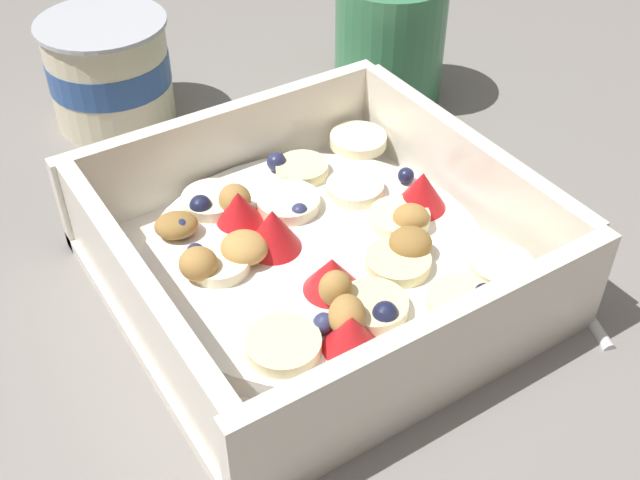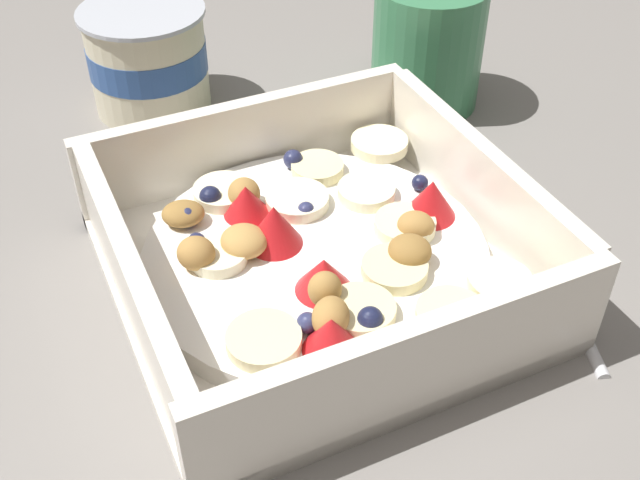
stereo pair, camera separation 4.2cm
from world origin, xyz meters
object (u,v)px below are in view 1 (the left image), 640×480
object	(u,v)px
spoon	(514,202)
yogurt_cup	(109,70)
fruit_bowl	(321,254)
coffee_mug	(388,39)

from	to	relation	value
spoon	yogurt_cup	size ratio (longest dim) A/B	1.90
fruit_bowl	spoon	xyz separation A→B (m)	(0.14, -0.01, -0.02)
fruit_bowl	yogurt_cup	bearing A→B (deg)	97.86
fruit_bowl	yogurt_cup	xyz separation A→B (m)	(-0.03, 0.23, 0.02)
spoon	coffee_mug	xyz separation A→B (m)	(0.02, 0.16, 0.04)
spoon	fruit_bowl	bearing A→B (deg)	176.44
yogurt_cup	coffee_mug	size ratio (longest dim) A/B	0.82
yogurt_cup	coffee_mug	bearing A→B (deg)	-22.54
yogurt_cup	coffee_mug	distance (m)	0.20
yogurt_cup	fruit_bowl	bearing A→B (deg)	-82.14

